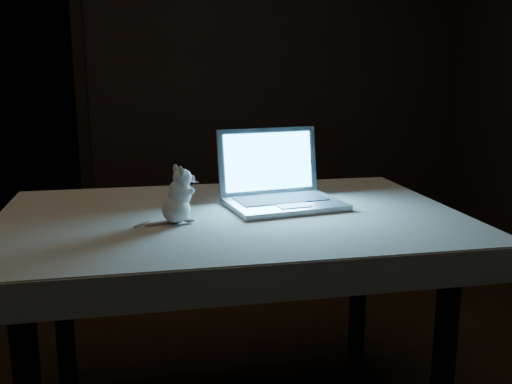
{
  "coord_description": "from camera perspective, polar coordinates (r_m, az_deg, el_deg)",
  "views": [
    {
      "loc": [
        -0.08,
        -1.82,
        1.24
      ],
      "look_at": [
        0.23,
        -0.0,
        0.83
      ],
      "focal_mm": 40.0,
      "sensor_mm": 36.0,
      "label": 1
    }
  ],
  "objects": [
    {
      "name": "laptop",
      "position": [
        1.95,
        2.92,
        2.21
      ],
      "size": [
        0.44,
        0.4,
        0.26
      ],
      "primitive_type": null,
      "rotation": [
        0.0,
        0.0,
        0.19
      ],
      "color": "#A2A2A6",
      "rests_on": "tablecloth"
    },
    {
      "name": "back_wall",
      "position": [
        4.32,
        -8.99,
        13.04
      ],
      "size": [
        4.5,
        0.04,
        2.6
      ],
      "primitive_type": "cube",
      "color": "black",
      "rests_on": "ground"
    },
    {
      "name": "doorway",
      "position": [
        4.44,
        -23.4,
        9.14
      ],
      "size": [
        1.06,
        0.36,
        2.13
      ],
      "primitive_type": null,
      "color": "black",
      "rests_on": "back_wall"
    },
    {
      "name": "table",
      "position": [
        2.02,
        -2.41,
        -12.81
      ],
      "size": [
        1.44,
        0.95,
        0.76
      ],
      "primitive_type": null,
      "rotation": [
        0.0,
        0.0,
        0.03
      ],
      "color": "black",
      "rests_on": "floor"
    },
    {
      "name": "tablecloth",
      "position": [
        1.89,
        -5.37,
        -3.77
      ],
      "size": [
        1.62,
        1.17,
        0.1
      ],
      "primitive_type": null,
      "rotation": [
        0.0,
        0.0,
        0.11
      ],
      "color": "beige",
      "rests_on": "table"
    },
    {
      "name": "plush_mouse",
      "position": [
        1.78,
        -8.04,
        -0.27
      ],
      "size": [
        0.15,
        0.15,
        0.18
      ],
      "primitive_type": null,
      "rotation": [
        0.0,
        0.0,
        0.17
      ],
      "color": "white",
      "rests_on": "tablecloth"
    }
  ]
}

